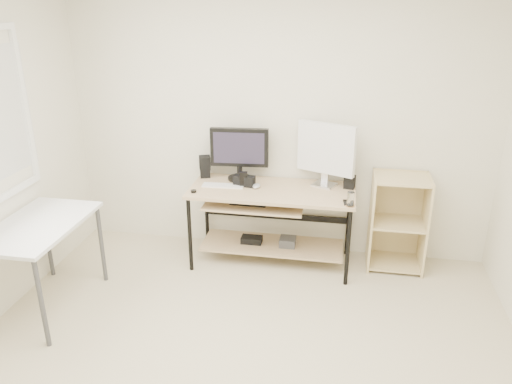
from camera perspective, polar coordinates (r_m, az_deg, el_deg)
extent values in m
cube|color=beige|center=(3.54, -2.56, -21.09)|extent=(4.00, 4.00, 0.01)
cube|color=silver|center=(4.70, 2.56, 8.12)|extent=(4.00, 0.01, 2.60)
cube|color=tan|center=(4.55, 1.85, 0.17)|extent=(1.50, 0.65, 0.03)
cube|color=tan|center=(4.57, -0.13, -1.28)|extent=(0.90, 0.49, 0.02)
cube|color=tan|center=(4.83, 1.85, -6.08)|extent=(1.35, 0.46, 0.02)
cube|color=black|center=(4.57, -0.74, -1.05)|extent=(0.33, 0.22, 0.01)
cylinder|color=black|center=(4.49, 2.27, -1.52)|extent=(0.14, 0.01, 0.01)
cube|color=#404042|center=(4.80, 3.64, -5.69)|extent=(0.15, 0.15, 0.08)
cube|color=black|center=(4.85, -0.49, -5.47)|extent=(0.20, 0.12, 0.06)
cylinder|color=black|center=(4.60, -7.57, -4.89)|extent=(0.04, 0.04, 0.72)
cylinder|color=black|center=(5.09, -5.66, -2.09)|extent=(0.04, 0.04, 0.72)
cylinder|color=black|center=(4.40, 10.46, -6.32)|extent=(0.04, 0.04, 0.72)
cylinder|color=black|center=(4.92, 10.52, -3.24)|extent=(0.04, 0.04, 0.72)
cube|color=silver|center=(4.22, -23.72, -3.53)|extent=(0.60, 1.00, 0.03)
cylinder|color=#404042|center=(4.85, -22.74, -5.01)|extent=(0.04, 0.04, 0.72)
cylinder|color=#404042|center=(3.92, -23.29, -11.64)|extent=(0.04, 0.04, 0.72)
cylinder|color=#404042|center=(4.60, -17.24, -5.71)|extent=(0.04, 0.04, 0.72)
cube|color=#DAC488|center=(4.74, 12.99, -3.21)|extent=(0.02, 0.40, 0.90)
cube|color=#DAC488|center=(4.80, 18.72, -3.55)|extent=(0.02, 0.40, 0.90)
cube|color=#DAC488|center=(4.94, 15.70, -2.47)|extent=(0.50, 0.02, 0.90)
cube|color=#DAC488|center=(4.94, 15.39, -7.70)|extent=(0.46, 0.38, 0.02)
cube|color=#DAC488|center=(4.76, 15.87, -3.39)|extent=(0.46, 0.38, 0.02)
cube|color=#DAC488|center=(4.60, 16.41, 1.47)|extent=(0.46, 0.38, 0.02)
cylinder|color=black|center=(4.78, -1.87, 1.59)|extent=(0.23, 0.23, 0.02)
cylinder|color=black|center=(4.75, -1.88, 2.37)|extent=(0.05, 0.05, 0.11)
cube|color=black|center=(4.68, -1.91, 5.12)|extent=(0.55, 0.10, 0.36)
cube|color=black|center=(4.65, -1.99, 5.02)|extent=(0.46, 0.04, 0.29)
cube|color=silver|center=(4.66, 7.81, 0.83)|extent=(0.20, 0.18, 0.02)
cylinder|color=silver|center=(4.64, 7.85, 1.56)|extent=(0.05, 0.05, 0.11)
cube|color=silver|center=(4.55, 8.03, 4.95)|extent=(0.53, 0.26, 0.46)
cube|color=#226294|center=(4.52, 8.01, 4.84)|extent=(0.43, 0.18, 0.37)
cube|color=silver|center=(4.61, -3.79, 0.74)|extent=(0.39, 0.12, 0.01)
ellipsoid|color=#B8B8BD|center=(4.56, 0.06, 0.70)|extent=(0.08, 0.12, 0.04)
cube|color=black|center=(4.60, -1.36, 1.30)|extent=(0.21, 0.11, 0.10)
cube|color=black|center=(4.86, -5.83, 2.21)|extent=(0.12, 0.12, 0.08)
cube|color=black|center=(4.82, -5.88, 3.38)|extent=(0.13, 0.13, 0.13)
cube|color=black|center=(4.62, 10.65, 1.14)|extent=(0.11, 0.11, 0.12)
cube|color=black|center=(4.57, -1.44, 1.46)|extent=(0.08, 0.06, 0.14)
cylinder|color=black|center=(4.49, -7.15, 0.09)|extent=(0.06, 0.06, 0.02)
cube|color=black|center=(4.30, 10.37, -1.19)|extent=(0.07, 0.12, 0.01)
cylinder|color=#A17549|center=(4.25, 10.70, -1.56)|extent=(0.09, 0.09, 0.01)
cylinder|color=white|center=(4.22, 10.76, -0.79)|extent=(0.07, 0.07, 0.12)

